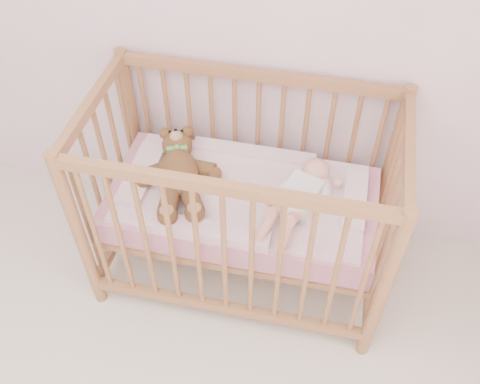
% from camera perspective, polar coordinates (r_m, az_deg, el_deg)
% --- Properties ---
extents(crib, '(1.36, 0.76, 1.00)m').
position_cam_1_polar(crib, '(2.47, 0.25, -1.06)').
color(crib, '#A56D46').
rests_on(crib, floor).
extents(mattress, '(1.22, 0.62, 0.13)m').
position_cam_1_polar(mattress, '(2.48, 0.25, -1.29)').
color(mattress, pink).
rests_on(mattress, crib).
extents(blanket, '(1.10, 0.58, 0.06)m').
position_cam_1_polar(blanket, '(2.42, 0.26, -0.12)').
color(blanket, '#F7AABA').
rests_on(blanket, mattress).
extents(baby, '(0.43, 0.61, 0.13)m').
position_cam_1_polar(baby, '(2.33, 6.37, -0.23)').
color(baby, white).
rests_on(baby, blanket).
extents(teddy_bear, '(0.56, 0.67, 0.16)m').
position_cam_1_polar(teddy_bear, '(2.41, -6.56, 2.00)').
color(teddy_bear, brown).
rests_on(teddy_bear, blanket).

